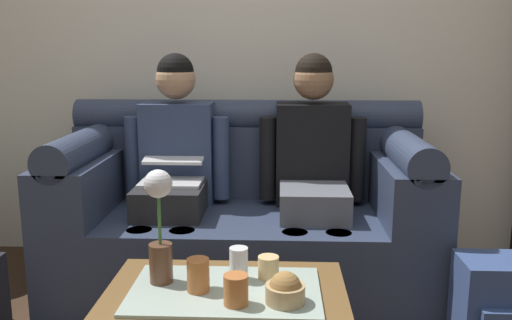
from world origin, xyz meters
The scene contains 12 objects.
back_wall_patterned centered at (0.00, 1.70, 1.45)m, with size 6.00×0.12×2.90m, color silver.
couch centered at (0.00, 1.17, 0.38)m, with size 1.91×0.88×0.96m.
person_left centered at (-0.36, 1.17, 0.66)m, with size 0.56×0.67×1.22m.
person_right centered at (0.36, 1.17, 0.66)m, with size 0.56×0.67×1.22m.
coffee_table centered at (0.00, 0.18, 0.35)m, with size 0.86×0.59×0.41m.
flower_vase centered at (-0.24, 0.23, 0.63)m, with size 0.10×0.10×0.42m.
snack_bowl centered at (0.21, 0.09, 0.45)m, with size 0.13×0.13×0.11m.
cup_near_left centered at (0.15, 0.28, 0.45)m, with size 0.08×0.08×0.08m, color #DBB77A.
cup_near_right centered at (-0.09, 0.16, 0.47)m, with size 0.08×0.08×0.12m, color #B26633.
cup_far_center centered at (0.05, 0.06, 0.46)m, with size 0.08×0.08×0.10m, color #B26633.
cup_far_left centered at (0.04, 0.27, 0.47)m, with size 0.07×0.07×0.12m, color silver.
backpack_right centered at (1.08, 0.50, 0.20)m, with size 0.32×0.29×0.41m.
Camera 1 is at (0.19, -1.62, 1.24)m, focal length 38.50 mm.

